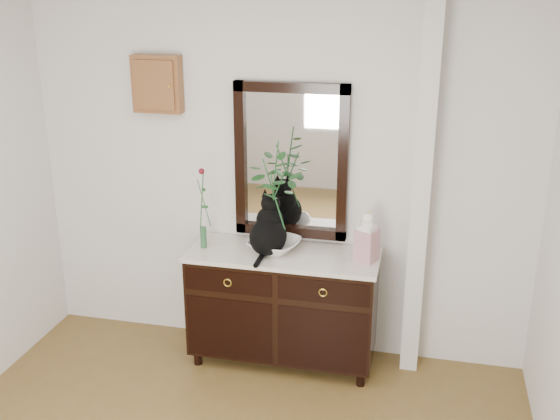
% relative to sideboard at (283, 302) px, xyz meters
% --- Properties ---
extents(wall_back, '(3.60, 0.04, 2.70)m').
position_rel_sideboard_xyz_m(wall_back, '(-0.10, 0.25, 0.88)').
color(wall_back, silver).
rests_on(wall_back, ground).
extents(pilaster, '(0.12, 0.20, 2.70)m').
position_rel_sideboard_xyz_m(pilaster, '(0.90, 0.17, 0.88)').
color(pilaster, silver).
rests_on(pilaster, ground).
extents(sideboard, '(1.33, 0.52, 0.82)m').
position_rel_sideboard_xyz_m(sideboard, '(0.00, 0.00, 0.00)').
color(sideboard, black).
rests_on(sideboard, ground).
extents(wall_mirror, '(0.80, 0.06, 1.10)m').
position_rel_sideboard_xyz_m(wall_mirror, '(-0.00, 0.24, 0.97)').
color(wall_mirror, black).
rests_on(wall_mirror, wall_back).
extents(key_cabinet, '(0.35, 0.10, 0.40)m').
position_rel_sideboard_xyz_m(key_cabinet, '(-0.95, 0.21, 1.48)').
color(key_cabinet, brown).
rests_on(key_cabinet, wall_back).
extents(cat, '(0.30, 0.36, 0.41)m').
position_rel_sideboard_xyz_m(cat, '(-0.10, -0.02, 0.58)').
color(cat, black).
rests_on(cat, sideboard).
extents(lotus_bowl, '(0.42, 0.42, 0.09)m').
position_rel_sideboard_xyz_m(lotus_bowl, '(-0.07, 0.02, 0.42)').
color(lotus_bowl, white).
rests_on(lotus_bowl, sideboard).
extents(vase_branches, '(0.42, 0.42, 0.78)m').
position_rel_sideboard_xyz_m(vase_branches, '(-0.07, 0.02, 0.79)').
color(vase_branches, silver).
rests_on(vase_branches, lotus_bowl).
extents(bud_vase_rose, '(0.09, 0.09, 0.59)m').
position_rel_sideboard_xyz_m(bud_vase_rose, '(-0.57, -0.03, 0.67)').
color(bud_vase_rose, '#2C6038').
rests_on(bud_vase_rose, sideboard).
extents(ginger_jar, '(0.17, 0.17, 0.35)m').
position_rel_sideboard_xyz_m(ginger_jar, '(0.57, 0.00, 0.55)').
color(ginger_jar, silver).
rests_on(ginger_jar, sideboard).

